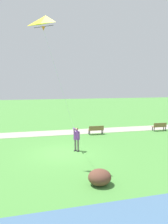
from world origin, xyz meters
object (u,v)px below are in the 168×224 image
(lakeside_shrub, at_px, (100,177))
(person_kite_flyer, at_px, (77,137))
(park_bench_near_walkway, at_px, (96,129))
(park_bench_far_walkway, at_px, (159,126))
(flying_kite, at_px, (46,25))

(lakeside_shrub, bearing_deg, person_kite_flyer, 178.87)
(park_bench_near_walkway, bearing_deg, park_bench_far_walkway, 89.01)
(person_kite_flyer, bearing_deg, park_bench_far_walkway, 114.68)
(flying_kite, xyz_separation_m, park_bench_far_walkway, (-7.10, 12.32, -7.60))
(park_bench_far_walkway, relative_size, lakeside_shrub, 1.32)
(person_kite_flyer, xyz_separation_m, park_bench_near_walkway, (-4.73, 3.04, -0.54))
(person_kite_flyer, distance_m, park_bench_far_walkway, 11.06)
(flying_kite, bearing_deg, park_bench_near_walkway, 143.63)
(park_bench_far_walkway, height_order, lakeside_shrub, park_bench_far_walkway)
(park_bench_far_walkway, bearing_deg, lakeside_shrub, -45.13)
(lakeside_shrub, bearing_deg, park_bench_near_walkway, 162.88)
(person_kite_flyer, bearing_deg, park_bench_near_walkway, 147.28)
(person_kite_flyer, distance_m, flying_kite, 7.82)
(person_kite_flyer, relative_size, park_bench_near_walkway, 1.21)
(flying_kite, height_order, lakeside_shrub, flying_kite)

